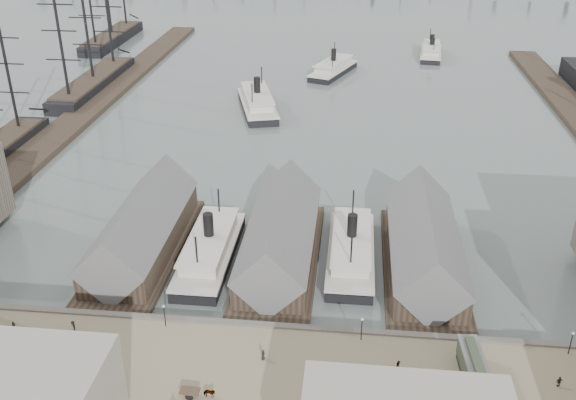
# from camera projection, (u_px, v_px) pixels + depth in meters

# --- Properties ---
(ground) EXTENTS (900.00, 900.00, 0.00)m
(ground) POSITION_uv_depth(u_px,v_px,m) (268.00, 315.00, 104.56)
(ground) COLOR #525F5C
(ground) RESTS_ON ground
(quay) EXTENTS (180.00, 30.00, 2.00)m
(quay) POSITION_uv_depth(u_px,v_px,m) (248.00, 399.00, 86.37)
(quay) COLOR #7E7155
(quay) RESTS_ON ground
(seawall) EXTENTS (180.00, 1.20, 2.30)m
(seawall) POSITION_uv_depth(u_px,v_px,m) (264.00, 330.00, 99.43)
(seawall) COLOR #59544C
(seawall) RESTS_ON ground
(west_wharf) EXTENTS (10.00, 220.00, 1.60)m
(west_wharf) POSITION_uv_depth(u_px,v_px,m) (95.00, 103.00, 199.43)
(west_wharf) COLOR #2D231C
(west_wharf) RESTS_ON ground
(ferry_shed_west) EXTENTS (14.00, 42.00, 12.60)m
(ferry_shed_west) POSITION_uv_depth(u_px,v_px,m) (143.00, 231.00, 119.93)
(ferry_shed_west) COLOR #2D231C
(ferry_shed_west) RESTS_ON ground
(ferry_shed_center) EXTENTS (14.00, 42.00, 12.60)m
(ferry_shed_center) POSITION_uv_depth(u_px,v_px,m) (280.00, 239.00, 117.44)
(ferry_shed_center) COLOR #2D231C
(ferry_shed_center) RESTS_ON ground
(ferry_shed_east) EXTENTS (14.00, 42.00, 12.60)m
(ferry_shed_east) POSITION_uv_depth(u_px,v_px,m) (424.00, 247.00, 114.95)
(ferry_shed_east) COLOR #2D231C
(ferry_shed_east) RESTS_ON ground
(lamp_post_near_w) EXTENTS (0.44, 0.44, 3.92)m
(lamp_post_near_w) POSITION_uv_depth(u_px,v_px,m) (164.00, 312.00, 97.66)
(lamp_post_near_w) COLOR black
(lamp_post_near_w) RESTS_ON quay
(lamp_post_near_e) EXTENTS (0.44, 0.44, 3.92)m
(lamp_post_near_e) POSITION_uv_depth(u_px,v_px,m) (362.00, 325.00, 94.79)
(lamp_post_near_e) COLOR black
(lamp_post_near_e) RESTS_ON quay
(lamp_post_far_e) EXTENTS (0.44, 0.44, 3.92)m
(lamp_post_far_e) POSITION_uv_depth(u_px,v_px,m) (572.00, 339.00, 91.91)
(lamp_post_far_e) COLOR black
(lamp_post_far_e) RESTS_ON quay
(ferry_docked_west) EXTENTS (8.61, 28.70, 10.25)m
(ferry_docked_west) POSITION_uv_depth(u_px,v_px,m) (210.00, 249.00, 118.61)
(ferry_docked_west) COLOR black
(ferry_docked_west) RESTS_ON ground
(ferry_docked_east) EXTENTS (8.45, 28.18, 10.06)m
(ferry_docked_east) POSITION_uv_depth(u_px,v_px,m) (351.00, 249.00, 118.63)
(ferry_docked_east) COLOR black
(ferry_docked_east) RESTS_ON ground
(ferry_open_near) EXTENTS (17.16, 32.03, 10.96)m
(ferry_open_near) POSITION_uv_depth(u_px,v_px,m) (257.00, 102.00, 194.90)
(ferry_open_near) COLOR black
(ferry_open_near) RESTS_ON ground
(ferry_open_mid) EXTENTS (17.31, 28.58, 9.80)m
(ferry_open_mid) POSITION_uv_depth(u_px,v_px,m) (333.00, 68.00, 230.58)
(ferry_open_mid) COLOR black
(ferry_open_mid) RESTS_ON ground
(ferry_open_far) EXTENTS (10.42, 26.61, 9.27)m
(ferry_open_far) POSITION_uv_depth(u_px,v_px,m) (431.00, 51.00, 253.14)
(ferry_open_far) COLOR black
(ferry_open_far) RESTS_ON ground
(sailing_ship_mid) EXTENTS (9.66, 55.82, 39.72)m
(sailing_ship_mid) POSITION_uv_depth(u_px,v_px,m) (94.00, 81.00, 214.08)
(sailing_ship_mid) COLOR black
(sailing_ship_mid) RESTS_ON ground
(sailing_ship_far) EXTENTS (9.65, 53.58, 39.65)m
(sailing_ship_far) POSITION_uv_depth(u_px,v_px,m) (112.00, 36.00, 274.23)
(sailing_ship_far) COLOR black
(sailing_ship_far) RESTS_ON ground
(tram) EXTENTS (3.49, 10.91, 3.82)m
(tram) POSITION_uv_depth(u_px,v_px,m) (474.00, 370.00, 87.18)
(tram) COLOR black
(tram) RESTS_ON quay
(horse_cart_left) EXTENTS (4.75, 2.96, 1.49)m
(horse_cart_left) POSITION_uv_depth(u_px,v_px,m) (15.00, 348.00, 93.06)
(horse_cart_left) COLOR black
(horse_cart_left) RESTS_ON quay
(horse_cart_center) EXTENTS (4.79, 1.62, 1.42)m
(horse_cart_center) POSITION_uv_depth(u_px,v_px,m) (202.00, 393.00, 85.03)
(horse_cart_center) COLOR black
(horse_cart_center) RESTS_ON quay
(pedestrian_1) EXTENTS (0.91, 0.74, 1.72)m
(pedestrian_1) POSITION_uv_depth(u_px,v_px,m) (16.00, 351.00, 92.37)
(pedestrian_1) COLOR black
(pedestrian_1) RESTS_ON quay
(pedestrian_2) EXTENTS (1.26, 1.20, 1.72)m
(pedestrian_2) POSITION_uv_depth(u_px,v_px,m) (73.00, 326.00, 97.51)
(pedestrian_2) COLOR black
(pedestrian_2) RESTS_ON quay
(pedestrian_4) EXTENTS (0.53, 0.80, 1.60)m
(pedestrian_4) POSITION_uv_depth(u_px,v_px,m) (263.00, 355.00, 91.73)
(pedestrian_4) COLOR black
(pedestrian_4) RESTS_ON quay
(pedestrian_5) EXTENTS (0.81, 0.81, 1.82)m
(pedestrian_5) POSITION_uv_depth(u_px,v_px,m) (306.00, 392.00, 84.91)
(pedestrian_5) COLOR black
(pedestrian_5) RESTS_ON quay
(pedestrian_6) EXTENTS (0.83, 0.98, 1.79)m
(pedestrian_6) POSITION_uv_depth(u_px,v_px,m) (399.00, 366.00, 89.49)
(pedestrian_6) COLOR black
(pedestrian_6) RESTS_ON quay
(pedestrian_8) EXTENTS (1.05, 0.60, 1.68)m
(pedestrian_8) POSITION_uv_depth(u_px,v_px,m) (559.00, 382.00, 86.77)
(pedestrian_8) COLOR black
(pedestrian_8) RESTS_ON quay
(pedestrian_10) EXTENTS (0.76, 0.72, 1.69)m
(pedestrian_10) POSITION_uv_depth(u_px,v_px,m) (14.00, 326.00, 97.47)
(pedestrian_10) COLOR black
(pedestrian_10) RESTS_ON quay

